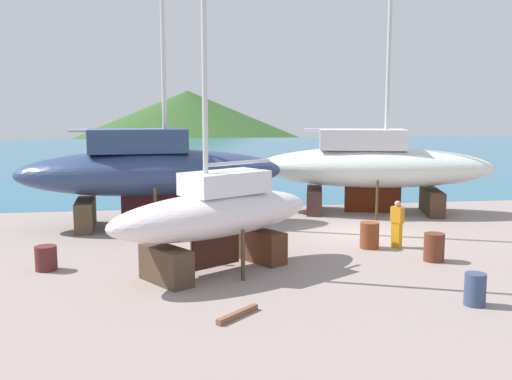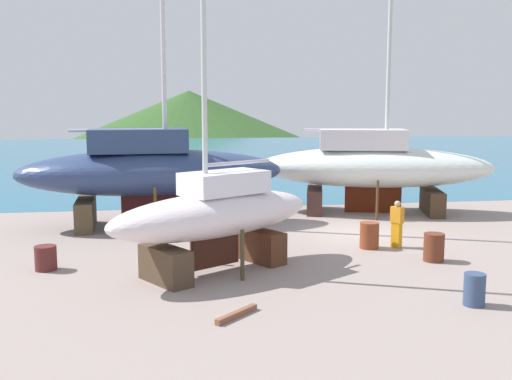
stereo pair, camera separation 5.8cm
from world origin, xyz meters
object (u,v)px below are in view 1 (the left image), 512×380
sailboat_mid_port (217,214)px  worker (397,223)px  barrel_tipped_right (369,235)px  sailboat_far_slipway (372,166)px  barrel_rust_far (434,247)px  barrel_tipped_center (475,289)px  barrel_rust_mid (46,258)px  sailboat_small_center (151,171)px

sailboat_mid_port → worker: 6.95m
sailboat_mid_port → barrel_tipped_right: bearing=168.1°
sailboat_far_slipway → worker: sailboat_far_slipway is taller
barrel_rust_far → barrel_tipped_right: size_ratio=0.99×
sailboat_far_slipway → sailboat_mid_port: (-8.10, -8.95, -0.46)m
barrel_rust_far → barrel_tipped_right: (-1.46, 2.01, 0.01)m
barrel_tipped_center → barrel_rust_far: (0.91, 4.20, 0.04)m
barrel_rust_far → worker: bearing=103.5°
barrel_rust_mid → sailboat_far_slipway: bearing=31.3°
worker → sailboat_far_slipway: bearing=46.1°
barrel_rust_far → barrel_tipped_right: 2.48m
worker → barrel_tipped_center: size_ratio=2.04×
barrel_rust_mid → barrel_rust_far: 12.22m
barrel_tipped_center → sailboat_small_center: bearing=125.8°
sailboat_small_center → barrel_tipped_center: (8.22, -11.42, -1.90)m
barrel_tipped_center → barrel_rust_far: 4.30m
barrel_rust_far → barrel_tipped_right: barrel_tipped_right is taller
barrel_tipped_center → barrel_tipped_right: 6.24m
barrel_tipped_center → barrel_rust_far: bearing=77.8°
barrel_tipped_center → barrel_rust_mid: 12.33m
sailboat_mid_port → barrel_rust_mid: (-5.15, 0.89, -1.38)m
sailboat_mid_port → barrel_rust_mid: size_ratio=16.37×
sailboat_small_center → worker: size_ratio=9.20×
sailboat_mid_port → barrel_tipped_right: (5.58, 2.13, -1.30)m
sailboat_far_slipway → barrel_rust_far: (-1.06, -8.83, -1.76)m
sailboat_mid_port → barrel_rust_far: sailboat_mid_port is taller
worker → sailboat_small_center: bearing=117.4°
sailboat_far_slipway → barrel_rust_mid: bearing=-134.2°
sailboat_far_slipway → barrel_tipped_center: 13.31m
sailboat_mid_port → worker: (6.57, 2.09, -0.89)m
sailboat_mid_port → barrel_tipped_right: 6.11m
sailboat_far_slipway → barrel_tipped_center: bearing=-84.1°
sailboat_far_slipway → worker: size_ratio=9.19×
sailboat_small_center → barrel_rust_mid: (-3.06, -6.44, -1.94)m
barrel_tipped_center → sailboat_mid_port: bearing=146.3°
sailboat_small_center → barrel_rust_mid: bearing=-118.9°
barrel_tipped_right → barrel_rust_mid: bearing=-173.4°
barrel_tipped_center → barrel_tipped_right: barrel_tipped_right is taller
sailboat_far_slipway → sailboat_small_center: bearing=-156.5°
worker → sailboat_mid_port: bearing=166.3°
barrel_rust_far → sailboat_mid_port: bearing=-179.0°
sailboat_mid_port → sailboat_small_center: sailboat_small_center is taller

